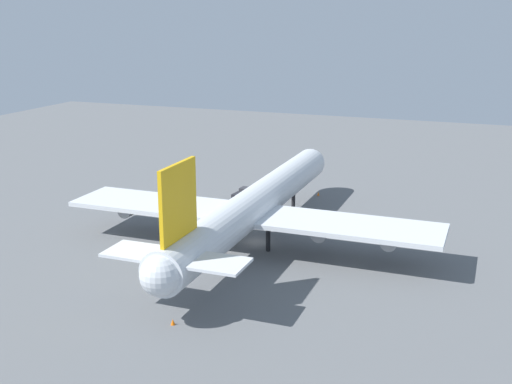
# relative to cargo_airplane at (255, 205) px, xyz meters

# --- Properties ---
(ground_plane) EXTENTS (264.02, 264.02, 0.00)m
(ground_plane) POSITION_rel_cargo_airplane_xyz_m (0.51, 0.00, -6.21)
(ground_plane) COLOR slate
(cargo_airplane) EXTENTS (66.01, 57.92, 18.24)m
(cargo_airplane) POSITION_rel_cargo_airplane_xyz_m (0.00, 0.00, 0.00)
(cargo_airplane) COLOR silver
(cargo_airplane) RESTS_ON ground_plane
(baggage_tug) EXTENTS (5.35, 2.72, 2.25)m
(baggage_tug) POSITION_rel_cargo_airplane_xyz_m (21.48, 10.83, -5.03)
(baggage_tug) COLOR #333338
(baggage_tug) RESTS_ON ground_plane
(safety_cone_nose) EXTENTS (0.49, 0.49, 0.70)m
(safety_cone_nose) POSITION_rel_cargo_airplane_xyz_m (30.22, -1.97, -5.85)
(safety_cone_nose) COLOR orange
(safety_cone_nose) RESTS_ON ground_plane
(safety_cone_tail) EXTENTS (0.52, 0.52, 0.74)m
(safety_cone_tail) POSITION_rel_cargo_airplane_xyz_m (-29.19, -0.97, -5.84)
(safety_cone_tail) COLOR orange
(safety_cone_tail) RESTS_ON ground_plane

